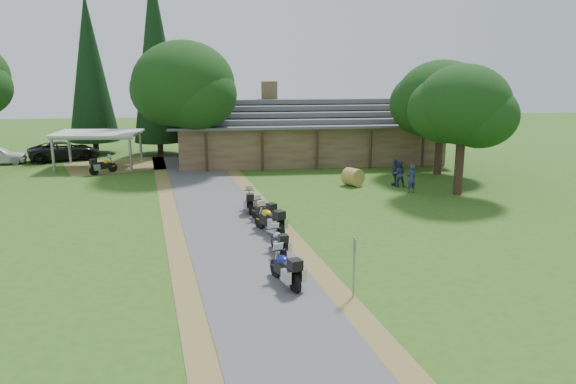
{
  "coord_description": "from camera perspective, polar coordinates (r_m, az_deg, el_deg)",
  "views": [
    {
      "loc": [
        -0.85,
        -20.47,
        7.87
      ],
      "look_at": [
        2.26,
        5.89,
        1.6
      ],
      "focal_mm": 35.0,
      "sensor_mm": 36.0,
      "label": 1
    }
  ],
  "objects": [
    {
      "name": "motorcycle_row_c",
      "position": [
        26.01,
        -1.92,
        -2.7
      ],
      "size": [
        1.58,
        2.15,
        1.42
      ],
      "primitive_type": null,
      "rotation": [
        0.0,
        0.0,
        2.06
      ],
      "color": "#C49E0A",
      "rests_on": "ground"
    },
    {
      "name": "cedar_far",
      "position": [
        50.68,
        -19.44,
        11.16
      ],
      "size": [
        4.17,
        4.17,
        13.28
      ],
      "primitive_type": "cone",
      "color": "black",
      "rests_on": "ground"
    },
    {
      "name": "oak_lodge_right",
      "position": [
        40.46,
        15.29,
        7.63
      ],
      "size": [
        6.33,
        6.33,
        8.42
      ],
      "primitive_type": null,
      "color": "#113510",
      "rests_on": "ground"
    },
    {
      "name": "lodge",
      "position": [
        45.32,
        2.03,
        6.41
      ],
      "size": [
        21.4,
        9.4,
        4.9
      ],
      "primitive_type": null,
      "color": "brown",
      "rests_on": "ground"
    },
    {
      "name": "oak_driveway",
      "position": [
        34.51,
        17.28,
        6.78
      ],
      "size": [
        5.5,
        5.5,
        8.62
      ],
      "primitive_type": null,
      "color": "#113510",
      "rests_on": "ground"
    },
    {
      "name": "hay_bale",
      "position": [
        36.12,
        6.62,
        1.53
      ],
      "size": [
        1.5,
        1.48,
        1.13
      ],
      "primitive_type": "cylinder",
      "rotation": [
        1.57,
        0.0,
        0.57
      ],
      "color": "olive",
      "rests_on": "ground"
    },
    {
      "name": "cedar_near",
      "position": [
        48.78,
        -13.28,
        12.77
      ],
      "size": [
        4.2,
        4.2,
        15.44
      ],
      "primitive_type": "cone",
      "color": "black",
      "rests_on": "ground"
    },
    {
      "name": "motorcycle_row_b",
      "position": [
        23.3,
        -0.97,
        -4.93
      ],
      "size": [
        0.86,
        1.79,
        1.17
      ],
      "primitive_type": null,
      "rotation": [
        0.0,
        0.0,
        1.75
      ],
      "color": "#999CA0",
      "rests_on": "ground"
    },
    {
      "name": "motorcycle_row_d",
      "position": [
        27.72,
        -2.52,
        -1.83
      ],
      "size": [
        1.43,
        1.95,
        1.29
      ],
      "primitive_type": null,
      "rotation": [
        0.0,
        0.0,
        2.06
      ],
      "color": "#D64D1E",
      "rests_on": "ground"
    },
    {
      "name": "sign_post",
      "position": [
        19.13,
        6.71,
        -7.65
      ],
      "size": [
        0.38,
        0.06,
        2.13
      ],
      "primitive_type": null,
      "color": "gray",
      "rests_on": "ground"
    },
    {
      "name": "motorcycle_row_e",
      "position": [
        29.82,
        -3.92,
        -0.79
      ],
      "size": [
        0.63,
        1.86,
        1.27
      ],
      "primitive_type": null,
      "rotation": [
        0.0,
        0.0,
        1.56
      ],
      "color": "black",
      "rests_on": "ground"
    },
    {
      "name": "driveway",
      "position": [
        25.71,
        -5.64,
        -4.6
      ],
      "size": [
        51.95,
        51.95,
        0.0
      ],
      "primitive_type": "plane",
      "rotation": [
        0.0,
        0.0,
        0.14
      ],
      "color": "#4E4E51",
      "rests_on": "ground"
    },
    {
      "name": "motorcycle_row_a",
      "position": [
        20.15,
        -0.3,
        -7.6
      ],
      "size": [
        1.29,
        2.11,
        1.37
      ],
      "primitive_type": null,
      "rotation": [
        0.0,
        0.0,
        1.91
      ],
      "color": "navy",
      "rests_on": "ground"
    },
    {
      "name": "ground",
      "position": [
        21.95,
        -4.1,
        -7.76
      ],
      "size": [
        120.0,
        120.0,
        0.0
      ],
      "primitive_type": "plane",
      "color": "#325518",
      "rests_on": "ground"
    },
    {
      "name": "person_b",
      "position": [
        36.13,
        11.24,
        2.05
      ],
      "size": [
        0.63,
        0.5,
        1.98
      ],
      "primitive_type": "imported",
      "rotation": [
        0.0,
        0.0,
        2.96
      ],
      "color": "#293351",
      "rests_on": "ground"
    },
    {
      "name": "carport",
      "position": [
        44.28,
        -18.68,
        4.09
      ],
      "size": [
        6.4,
        4.53,
        2.65
      ],
      "primitive_type": null,
      "rotation": [
        0.0,
        0.0,
        -0.08
      ],
      "color": "silver",
      "rests_on": "ground"
    },
    {
      "name": "motorcycle_carport_a",
      "position": [
        41.77,
        -18.27,
        2.65
      ],
      "size": [
        1.81,
        1.71,
        1.28
      ],
      "primitive_type": null,
      "rotation": [
        0.0,
        0.0,
        0.73
      ],
      "color": "yellow",
      "rests_on": "ground"
    },
    {
      "name": "person_a",
      "position": [
        34.65,
        12.43,
        1.58
      ],
      "size": [
        0.69,
        0.59,
        2.05
      ],
      "primitive_type": "imported",
      "rotation": [
        0.0,
        0.0,
        3.49
      ],
      "color": "#293351",
      "rests_on": "ground"
    },
    {
      "name": "person_c",
      "position": [
        36.57,
        10.81,
        2.2
      ],
      "size": [
        0.53,
        0.64,
        1.98
      ],
      "primitive_type": "imported",
      "rotation": [
        0.0,
        0.0,
        4.47
      ],
      "color": "#293351",
      "rests_on": "ground"
    },
    {
      "name": "car_dark_suv",
      "position": [
        48.55,
        -21.84,
        4.35
      ],
      "size": [
        4.52,
        6.37,
        2.24
      ],
      "primitive_type": "imported",
      "rotation": [
        0.0,
        0.0,
        1.96
      ],
      "color": "black",
      "rests_on": "ground"
    },
    {
      "name": "oak_lodge_left",
      "position": [
        41.37,
        -10.52,
        9.04
      ],
      "size": [
        7.31,
        7.31,
        9.92
      ],
      "primitive_type": null,
      "color": "#113510",
      "rests_on": "ground"
    }
  ]
}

